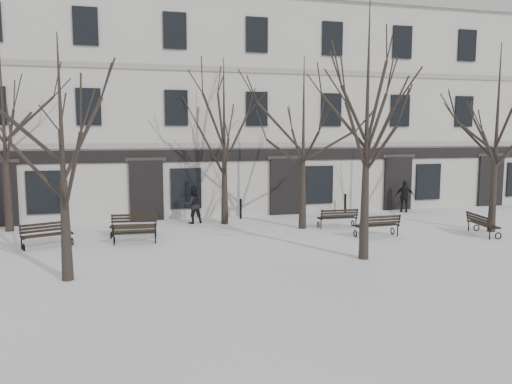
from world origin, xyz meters
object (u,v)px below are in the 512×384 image
object	(u,v)px
tree_3	(498,115)
bench_2	(378,225)
bench_5	(482,224)
bench_3	(134,225)
bench_1	(135,232)
tree_1	(61,128)
bench_4	(338,217)
bench_0	(47,234)
tree_2	(367,101)

from	to	relation	value
tree_3	bench_2	world-z (taller)	tree_3
bench_5	tree_3	bearing A→B (deg)	-49.71
tree_3	bench_5	bearing A→B (deg)	-149.95
bench_3	tree_3	bearing A→B (deg)	-4.17
bench_3	bench_5	size ratio (longest dim) A/B	1.02
tree_3	bench_3	bearing A→B (deg)	169.62
bench_1	bench_2	bearing A→B (deg)	175.60
tree_1	bench_4	distance (m)	12.63
bench_0	bench_3	distance (m)	3.32
tree_2	bench_4	size ratio (longest dim) A/B	4.77
bench_2	bench_3	world-z (taller)	bench_3
bench_1	bench_2	size ratio (longest dim) A/B	0.88
bench_3	bench_0	bearing A→B (deg)	-155.47
bench_1	bench_4	xyz separation A→B (m)	(8.80, 1.05, 0.03)
tree_2	bench_2	size ratio (longest dim) A/B	4.51
bench_0	bench_1	xyz separation A→B (m)	(3.17, -0.30, -0.05)
tree_3	bench_1	distance (m)	15.57
bench_5	bench_3	bearing A→B (deg)	87.06
bench_0	bench_4	size ratio (longest dim) A/B	1.06
tree_3	tree_1	bearing A→B (deg)	-169.97
bench_1	bench_3	distance (m)	1.35
tree_1	bench_4	world-z (taller)	tree_1
bench_0	bench_2	size ratio (longest dim) A/B	1.01
bench_0	tree_3	bearing A→B (deg)	-26.78
tree_1	bench_3	bearing A→B (deg)	71.20
bench_3	bench_5	world-z (taller)	bench_3
tree_1	bench_5	distance (m)	16.50
bench_1	bench_3	bearing A→B (deg)	-86.91
bench_2	bench_5	bearing A→B (deg)	167.46
tree_2	bench_0	xyz separation A→B (m)	(-10.57, 4.55, -4.76)
tree_1	bench_2	bearing A→B (deg)	15.45
bench_4	bench_0	bearing A→B (deg)	5.00
bench_3	tree_1	bearing A→B (deg)	-102.59
bench_1	bench_4	size ratio (longest dim) A/B	0.93
bench_1	tree_2	bearing A→B (deg)	152.66
tree_1	tree_3	xyz separation A→B (m)	(16.79, 2.97, 0.62)
tree_2	bench_5	world-z (taller)	tree_2
tree_1	bench_2	xyz separation A→B (m)	(11.52, 3.18, -3.83)
bench_1	bench_3	world-z (taller)	bench_3
tree_1	tree_2	distance (m)	9.40
tree_1	bench_4	size ratio (longest dim) A/B	3.94
tree_1	bench_5	bearing A→B (deg)	8.72
bench_0	bench_5	xyz separation A→B (m)	(17.08, -2.22, -0.00)
bench_4	tree_2	bearing A→B (deg)	76.63
tree_2	bench_0	world-z (taller)	tree_2
tree_2	bench_1	distance (m)	9.79
tree_3	bench_5	xyz separation A→B (m)	(-0.93, -0.54, -4.47)
tree_1	bench_1	size ratio (longest dim) A/B	4.22
tree_3	bench_2	distance (m)	6.90
tree_1	tree_2	xyz separation A→B (m)	(9.35, 0.10, 0.91)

